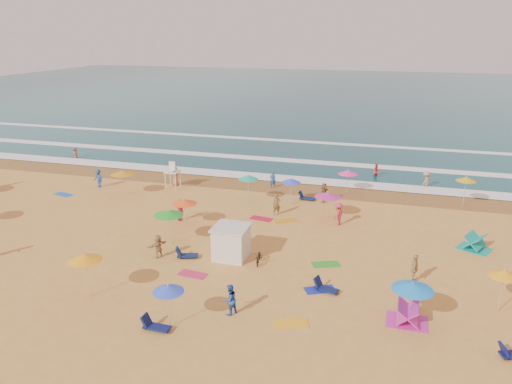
# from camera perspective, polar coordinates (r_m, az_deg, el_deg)

# --- Properties ---
(ground) EXTENTS (220.00, 220.00, 0.00)m
(ground) POSITION_cam_1_polar(r_m,az_deg,el_deg) (35.27, -4.15, -5.10)
(ground) COLOR gold
(ground) RESTS_ON ground
(ocean) EXTENTS (220.00, 140.00, 0.18)m
(ocean) POSITION_cam_1_polar(r_m,az_deg,el_deg) (115.76, 10.59, 10.88)
(ocean) COLOR #0C4756
(ocean) RESTS_ON ground
(wet_sand) EXTENTS (220.00, 220.00, 0.00)m
(wet_sand) POSITION_cam_1_polar(r_m,az_deg,el_deg) (46.47, 1.16, 0.73)
(wet_sand) COLOR olive
(wet_sand) RESTS_ON ground
(surf_foam) EXTENTS (200.00, 18.70, 0.05)m
(surf_foam) POSITION_cam_1_polar(r_m,az_deg,el_deg) (54.68, 3.57, 3.46)
(surf_foam) COLOR white
(surf_foam) RESTS_ON ground
(cabana) EXTENTS (2.00, 2.00, 2.00)m
(cabana) POSITION_cam_1_polar(r_m,az_deg,el_deg) (31.73, -2.85, -5.84)
(cabana) COLOR silver
(cabana) RESTS_ON ground
(cabana_roof) EXTENTS (2.20, 2.20, 0.12)m
(cabana_roof) POSITION_cam_1_polar(r_m,az_deg,el_deg) (31.31, -2.88, -4.06)
(cabana_roof) COLOR silver
(cabana_roof) RESTS_ON cabana
(bicycle) EXTENTS (0.75, 1.58, 0.80)m
(bicycle) POSITION_cam_1_polar(r_m,az_deg,el_deg) (31.20, 0.32, -7.46)
(bicycle) COLOR black
(bicycle) RESTS_ON ground
(lifeguard_stand) EXTENTS (1.20, 1.20, 2.10)m
(lifeguard_stand) POSITION_cam_1_polar(r_m,az_deg,el_deg) (46.15, -9.50, 1.71)
(lifeguard_stand) COLOR white
(lifeguard_stand) RESTS_ON ground
(beach_umbrellas) EXTENTS (57.61, 26.59, 0.79)m
(beach_umbrellas) POSITION_cam_1_polar(r_m,az_deg,el_deg) (35.00, -6.42, -1.64)
(beach_umbrellas) COLOR #FF1A49
(beach_umbrellas) RESTS_ON ground
(loungers) EXTENTS (61.55, 21.78, 0.34)m
(loungers) POSITION_cam_1_polar(r_m,az_deg,el_deg) (29.32, 8.99, -9.97)
(loungers) COLOR #0E1549
(loungers) RESTS_ON ground
(towels) EXTENTS (45.07, 26.30, 0.03)m
(towels) POSITION_cam_1_polar(r_m,az_deg,el_deg) (32.57, -3.06, -7.08)
(towels) COLOR #E5531C
(towels) RESTS_ON ground
(popup_tents) EXTENTS (6.52, 12.26, 1.20)m
(popup_tents) POSITION_cam_1_polar(r_m,az_deg,el_deg) (31.10, 20.90, -8.42)
(popup_tents) COLOR #D02EA5
(popup_tents) RESTS_ON ground
(beachgoers) EXTENTS (42.78, 28.60, 2.15)m
(beachgoers) POSITION_cam_1_polar(r_m,az_deg,el_deg) (40.12, -5.50, -1.00)
(beachgoers) COLOR brown
(beachgoers) RESTS_ON ground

